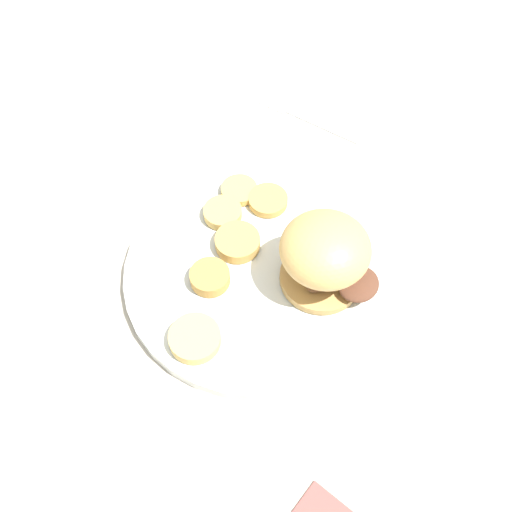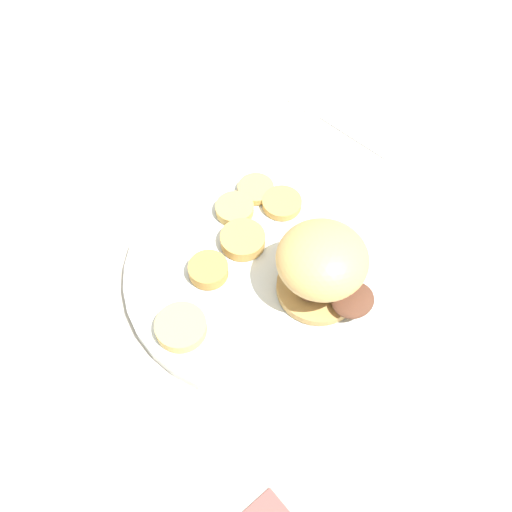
{
  "view_description": "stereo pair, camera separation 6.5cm",
  "coord_description": "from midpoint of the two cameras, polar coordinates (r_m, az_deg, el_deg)",
  "views": [
    {
      "loc": [
        -0.01,
        0.36,
        0.59
      ],
      "look_at": [
        0.0,
        0.0,
        0.04
      ],
      "focal_mm": 42.0,
      "sensor_mm": 36.0,
      "label": 1
    },
    {
      "loc": [
        -0.08,
        0.35,
        0.59
      ],
      "look_at": [
        0.0,
        0.0,
        0.04
      ],
      "focal_mm": 42.0,
      "sensor_mm": 36.0,
      "label": 2
    }
  ],
  "objects": [
    {
      "name": "fork",
      "position": [
        0.85,
        9.9,
        12.24
      ],
      "size": [
        0.16,
        0.11,
        0.0
      ],
      "color": "silver",
      "rests_on": "ground_plane"
    },
    {
      "name": "potato_round_1",
      "position": [
        0.71,
        0.56,
        4.33
      ],
      "size": [
        0.05,
        0.05,
        0.01
      ],
      "primitive_type": "cylinder",
      "color": "tan",
      "rests_on": "dinner_plate"
    },
    {
      "name": "potato_round_5",
      "position": [
        0.74,
        2.53,
        6.22
      ],
      "size": [
        0.04,
        0.04,
        0.01
      ],
      "primitive_type": "cylinder",
      "color": "tan",
      "rests_on": "dinner_plate"
    },
    {
      "name": "potato_round_4",
      "position": [
        0.69,
        1.45,
        1.36
      ],
      "size": [
        0.05,
        0.05,
        0.01
      ],
      "primitive_type": "cylinder",
      "color": "tan",
      "rests_on": "dinner_plate"
    },
    {
      "name": "sandwich",
      "position": [
        0.63,
        9.35,
        -1.22
      ],
      "size": [
        0.12,
        0.1,
        0.09
      ],
      "color": "tan",
      "rests_on": "dinner_plate"
    },
    {
      "name": "dinner_plate",
      "position": [
        0.68,
        2.74,
        -1.7
      ],
      "size": [
        0.3,
        0.3,
        0.02
      ],
      "color": "silver",
      "rests_on": "ground_plane"
    },
    {
      "name": "potato_round_3",
      "position": [
        0.63,
        -4.23,
        -7.01
      ],
      "size": [
        0.05,
        0.05,
        0.01
      ],
      "primitive_type": "cylinder",
      "color": "#DBB766",
      "rests_on": "dinner_plate"
    },
    {
      "name": "potato_round_2",
      "position": [
        0.72,
        5.08,
        4.86
      ],
      "size": [
        0.05,
        0.05,
        0.01
      ],
      "primitive_type": "cylinder",
      "color": "tan",
      "rests_on": "dinner_plate"
    },
    {
      "name": "potato_round_0",
      "position": [
        0.66,
        -1.77,
        -1.55
      ],
      "size": [
        0.04,
        0.04,
        0.02
      ],
      "primitive_type": "cylinder",
      "color": "#BC8942",
      "rests_on": "dinner_plate"
    },
    {
      "name": "ground_plane",
      "position": [
        0.69,
        2.71,
        -2.1
      ],
      "size": [
        4.0,
        4.0,
        0.0
      ],
      "primitive_type": "plane",
      "color": "#B2A899"
    }
  ]
}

